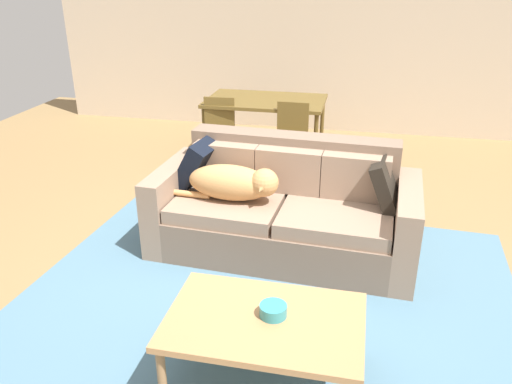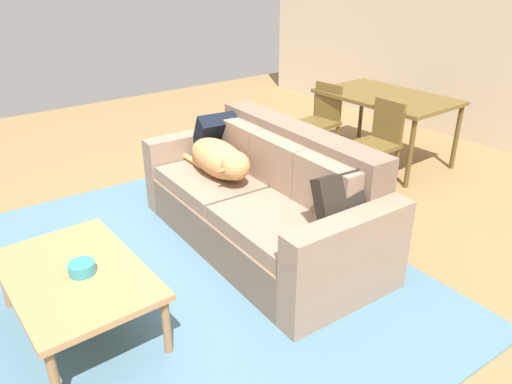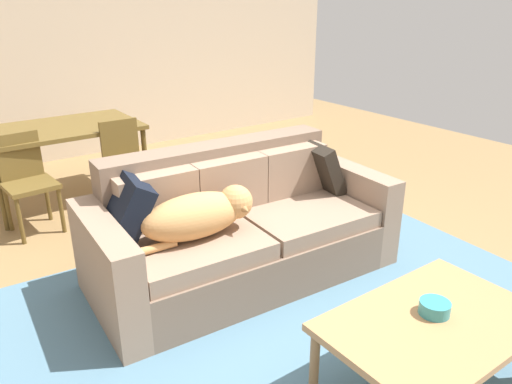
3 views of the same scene
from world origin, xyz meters
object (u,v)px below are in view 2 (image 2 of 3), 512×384
at_px(throw_pillow_by_left_arm, 219,136).
at_px(dining_chair_near_left, 321,118).
at_px(dining_chair_near_right, 379,139).
at_px(dog_on_left_cushion, 220,160).
at_px(dining_table, 386,101).
at_px(coffee_table, 76,278).
at_px(bowl_on_coffee_table, 82,268).
at_px(throw_pillow_by_right_arm, 344,203).
at_px(couch, 265,202).

height_order(throw_pillow_by_left_arm, dining_chair_near_left, throw_pillow_by_left_arm).
bearing_deg(dining_chair_near_right, dog_on_left_cushion, -94.78).
height_order(dog_on_left_cushion, dining_table, dog_on_left_cushion).
distance_m(throw_pillow_by_left_arm, coffee_table, 1.92).
height_order(bowl_on_coffee_table, dining_table, dining_table).
relative_size(dog_on_left_cushion, dining_chair_near_right, 1.04).
relative_size(dining_chair_near_left, dining_chair_near_right, 1.00).
relative_size(throw_pillow_by_right_arm, bowl_on_coffee_table, 2.55).
bearing_deg(dog_on_left_cushion, coffee_table, -66.19).
height_order(throw_pillow_by_right_arm, dining_chair_near_right, throw_pillow_by_right_arm).
height_order(dining_table, dining_chair_near_right, dining_chair_near_right).
distance_m(couch, coffee_table, 1.56).
bearing_deg(dining_table, dog_on_left_cushion, -84.94).
bearing_deg(throw_pillow_by_right_arm, dining_table, 122.70).
height_order(dog_on_left_cushion, dining_chair_near_left, dining_chair_near_left).
distance_m(couch, bowl_on_coffee_table, 1.54).
bearing_deg(dining_chair_near_right, coffee_table, -82.57).
bearing_deg(dining_chair_near_right, dining_table, 126.47).
distance_m(dog_on_left_cushion, coffee_table, 1.52).
distance_m(coffee_table, bowl_on_coffee_table, 0.09).
relative_size(dog_on_left_cushion, throw_pillow_by_right_arm, 2.23).
bearing_deg(dog_on_left_cushion, couch, 24.47).
xyz_separation_m(dog_on_left_cushion, dining_table, (-0.21, 2.35, 0.06)).
bearing_deg(couch, dog_on_left_cushion, -155.53).
bearing_deg(dining_chair_near_left, throw_pillow_by_right_arm, -46.50).
distance_m(dog_on_left_cushion, bowl_on_coffee_table, 1.49).
distance_m(dining_chair_near_left, dining_chair_near_right, 0.87).
bearing_deg(dining_chair_near_right, throw_pillow_by_right_arm, -56.66).
height_order(couch, dining_chair_near_right, couch).
height_order(dog_on_left_cushion, bowl_on_coffee_table, dog_on_left_cushion).
bearing_deg(dining_chair_near_right, couch, -81.53).
height_order(dog_on_left_cushion, throw_pillow_by_left_arm, throw_pillow_by_left_arm).
distance_m(throw_pillow_by_right_arm, dining_table, 2.60).
bearing_deg(throw_pillow_by_right_arm, bowl_on_coffee_table, -112.25).
height_order(throw_pillow_by_left_arm, throw_pillow_by_right_arm, throw_pillow_by_left_arm).
distance_m(bowl_on_coffee_table, dining_chair_near_right, 3.17).
relative_size(dog_on_left_cushion, dining_table, 0.62).
bearing_deg(throw_pillow_by_left_arm, couch, -7.44).
distance_m(dining_table, dining_chair_near_left, 0.73).
xyz_separation_m(dining_chair_near_left, dining_chair_near_right, (0.87, -0.05, -0.00)).
xyz_separation_m(throw_pillow_by_left_arm, dining_table, (0.19, 2.09, 0.02)).
bearing_deg(couch, coffee_table, -81.84).
relative_size(dog_on_left_cushion, coffee_table, 0.80).
height_order(bowl_on_coffee_table, dining_chair_near_right, dining_chair_near_right).
height_order(couch, throw_pillow_by_left_arm, couch).
xyz_separation_m(couch, dog_on_left_cushion, (-0.39, -0.15, 0.28)).
height_order(throw_pillow_by_right_arm, bowl_on_coffee_table, throw_pillow_by_right_arm).
bearing_deg(dining_chair_near_left, coffee_table, -74.51).
xyz_separation_m(throw_pillow_by_right_arm, bowl_on_coffee_table, (-0.63, -1.53, -0.20)).
bearing_deg(bowl_on_coffee_table, couch, 96.53).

